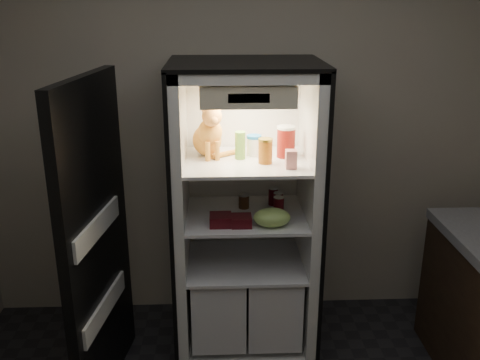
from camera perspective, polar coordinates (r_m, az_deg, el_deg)
The scene contains 16 objects.
room_shell at distance 1.87m, azimuth 2.76°, elevation 0.01°, with size 3.60×3.60×3.60m.
refrigerator at distance 3.46m, azimuth 0.52°, elevation -5.46°, with size 0.90×0.72×1.88m.
fridge_door at distance 3.10m, azimuth -15.02°, elevation -6.73°, with size 0.19×0.87×1.85m.
tabby_cat at distance 3.28m, azimuth -3.34°, elevation 4.83°, with size 0.32×0.35×0.36m.
parmesan_shaker at distance 3.23m, azimuth 0.02°, elevation 3.72°, with size 0.07×0.07×0.17m.
mayo_tub at distance 3.31m, azimuth 1.50°, elevation 3.72°, with size 0.09×0.09×0.13m.
salsa_jar at distance 3.15m, azimuth 2.73°, elevation 3.12°, with size 0.08×0.08×0.15m.
pepper_jar at distance 3.28m, azimuth 4.93°, elevation 4.09°, with size 0.11×0.11×0.19m.
cream_carton at distance 3.07m, azimuth 5.47°, elevation 2.22°, with size 0.06×0.06×0.11m, color silver.
soda_can_a at distance 3.47m, azimuth 3.56°, elevation -1.75°, with size 0.06×0.06×0.11m.
soda_can_b at distance 3.40m, azimuth 4.10°, elevation -2.26°, with size 0.06×0.06×0.11m.
soda_can_c at distance 3.31m, azimuth 4.14°, elevation -2.79°, with size 0.07×0.07×0.12m.
condiment_jar at distance 3.42m, azimuth 0.42°, elevation -2.24°, with size 0.07×0.07×0.09m.
grape_bag at distance 3.16m, azimuth 3.42°, elevation -4.01°, with size 0.22×0.16×0.11m, color #7EAB50.
berry_box_left at distance 3.18m, azimuth -2.09°, elevation -4.28°, with size 0.13×0.13×0.06m, color #4E0D13.
berry_box_right at distance 3.17m, azimuth 0.15°, elevation -4.38°, with size 0.12×0.12×0.06m, color #4E0D13.
Camera 1 is at (-0.17, -1.76, 2.23)m, focal length 40.00 mm.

